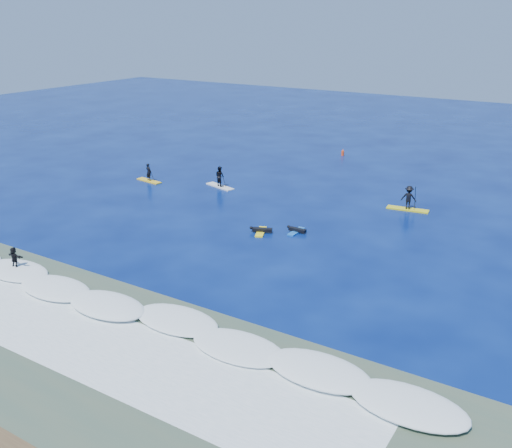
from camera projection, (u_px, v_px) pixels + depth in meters
The scene contains 11 objects.
ground at pixel (208, 243), 38.64m from camera, with size 160.00×160.00×0.00m, color #031148.
shallow_water at pixel (36, 335), 27.49m from camera, with size 90.00×13.00×0.01m, color #3B5141.
breaking_wave at pixel (98, 302), 30.68m from camera, with size 40.00×6.00×0.30m, color white.
whitewater at pixel (53, 326), 28.29m from camera, with size 34.00×5.00×0.02m, color silver.
sup_paddler_left at pixel (149, 175), 52.72m from camera, with size 2.87×1.11×1.96m.
sup_paddler_center at pixel (220, 178), 50.92m from camera, with size 3.23×1.61×2.20m.
sup_paddler_right at pixel (409, 199), 44.87m from camera, with size 3.34×1.25×2.29m.
prone_paddler_near at pixel (261, 231), 40.45m from camera, with size 1.57×2.09×0.43m.
prone_paddler_far at pixel (296, 230), 40.49m from camera, with size 1.48×1.86×0.39m.
wave_surfer at pixel (15, 259), 34.18m from camera, with size 1.94×0.67×1.38m.
marker_buoy at pixel (343, 153), 62.53m from camera, with size 0.31×0.31×0.75m.
Camera 1 is at (21.70, -28.69, 14.54)m, focal length 40.00 mm.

